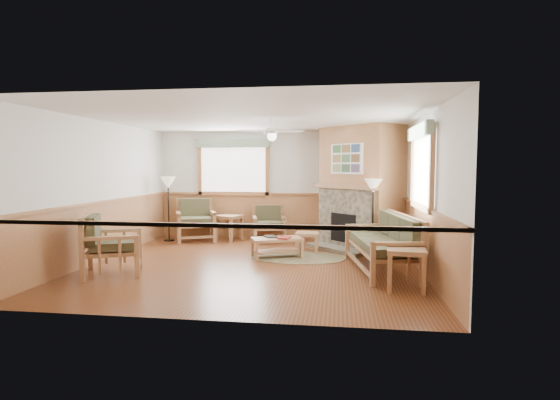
# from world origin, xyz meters

# --- Properties ---
(floor) EXTENTS (6.00, 6.00, 0.01)m
(floor) POSITION_xyz_m (0.00, 0.00, -0.01)
(floor) COLOR brown
(floor) RESTS_ON ground
(ceiling) EXTENTS (6.00, 6.00, 0.01)m
(ceiling) POSITION_xyz_m (0.00, 0.00, 2.70)
(ceiling) COLOR white
(ceiling) RESTS_ON floor
(wall_back) EXTENTS (6.00, 0.02, 2.70)m
(wall_back) POSITION_xyz_m (0.00, 3.00, 1.35)
(wall_back) COLOR silver
(wall_back) RESTS_ON floor
(wall_front) EXTENTS (6.00, 0.02, 2.70)m
(wall_front) POSITION_xyz_m (0.00, -3.00, 1.35)
(wall_front) COLOR silver
(wall_front) RESTS_ON floor
(wall_left) EXTENTS (0.02, 6.00, 2.70)m
(wall_left) POSITION_xyz_m (-3.00, 0.00, 1.35)
(wall_left) COLOR silver
(wall_left) RESTS_ON floor
(wall_right) EXTENTS (0.02, 6.00, 2.70)m
(wall_right) POSITION_xyz_m (3.00, 0.00, 1.35)
(wall_right) COLOR silver
(wall_right) RESTS_ON floor
(wainscot) EXTENTS (6.00, 6.00, 1.10)m
(wainscot) POSITION_xyz_m (0.00, 0.00, 0.55)
(wainscot) COLOR #AB7246
(wainscot) RESTS_ON floor
(fireplace) EXTENTS (3.11, 3.11, 2.70)m
(fireplace) POSITION_xyz_m (2.05, 2.05, 1.35)
(fireplace) COLOR #AB7246
(fireplace) RESTS_ON floor
(window_back) EXTENTS (1.90, 0.16, 1.50)m
(window_back) POSITION_xyz_m (-1.10, 2.96, 2.53)
(window_back) COLOR white
(window_back) RESTS_ON wall_back
(window_right) EXTENTS (0.16, 1.90, 1.50)m
(window_right) POSITION_xyz_m (2.96, -0.20, 2.53)
(window_right) COLOR white
(window_right) RESTS_ON wall_right
(ceiling_fan) EXTENTS (1.59, 1.59, 0.36)m
(ceiling_fan) POSITION_xyz_m (0.30, 0.30, 2.66)
(ceiling_fan) COLOR white
(ceiling_fan) RESTS_ON ceiling
(sofa) EXTENTS (2.25, 1.21, 0.98)m
(sofa) POSITION_xyz_m (2.30, -0.18, 0.49)
(sofa) COLOR #A5754D
(sofa) RESTS_ON floor
(armchair_back_left) EXTENTS (1.19, 1.19, 1.02)m
(armchair_back_left) POSITION_xyz_m (-1.93, 2.43, 0.51)
(armchair_back_left) COLOR #A5754D
(armchair_back_left) RESTS_ON floor
(armchair_back_right) EXTENTS (0.93, 0.93, 0.86)m
(armchair_back_right) POSITION_xyz_m (-0.12, 2.55, 0.43)
(armchair_back_right) COLOR #A5754D
(armchair_back_right) RESTS_ON floor
(armchair_left) EXTENTS (1.18, 1.18, 1.01)m
(armchair_left) POSITION_xyz_m (-2.22, -1.04, 0.51)
(armchair_left) COLOR #A5754D
(armchair_left) RESTS_ON floor
(coffee_table) EXTENTS (1.10, 0.83, 0.39)m
(coffee_table) POSITION_xyz_m (0.35, 0.66, 0.20)
(coffee_table) COLOR #A5754D
(coffee_table) RESTS_ON floor
(end_table_chairs) EXTENTS (0.72, 0.71, 0.62)m
(end_table_chairs) POSITION_xyz_m (-1.12, 2.55, 0.31)
(end_table_chairs) COLOR #A5754D
(end_table_chairs) RESTS_ON floor
(end_table_sofa) EXTENTS (0.61, 0.59, 0.62)m
(end_table_sofa) POSITION_xyz_m (2.55, -1.38, 0.31)
(end_table_sofa) COLOR #A5754D
(end_table_sofa) RESTS_ON floor
(footstool) EXTENTS (0.48, 0.48, 0.41)m
(footstool) POSITION_xyz_m (0.90, 1.34, 0.21)
(footstool) COLOR #A5754D
(footstool) RESTS_ON floor
(braided_rug) EXTENTS (2.51, 2.51, 0.01)m
(braided_rug) POSITION_xyz_m (0.77, 0.69, 0.01)
(braided_rug) COLOR brown
(braided_rug) RESTS_ON floor
(floor_lamp_left) EXTENTS (0.40, 0.40, 1.58)m
(floor_lamp_left) POSITION_xyz_m (-2.55, 2.25, 0.79)
(floor_lamp_left) COLOR black
(floor_lamp_left) RESTS_ON floor
(floor_lamp_right) EXTENTS (0.48, 0.48, 1.57)m
(floor_lamp_right) POSITION_xyz_m (2.25, 1.07, 0.79)
(floor_lamp_right) COLOR black
(floor_lamp_right) RESTS_ON floor
(book_red) EXTENTS (0.26, 0.33, 0.03)m
(book_red) POSITION_xyz_m (0.50, 0.61, 0.42)
(book_red) COLOR maroon
(book_red) RESTS_ON coffee_table
(book_dark) EXTENTS (0.31, 0.34, 0.03)m
(book_dark) POSITION_xyz_m (0.20, 0.73, 0.42)
(book_dark) COLOR black
(book_dark) RESTS_ON coffee_table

